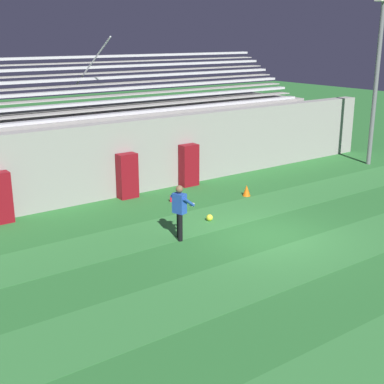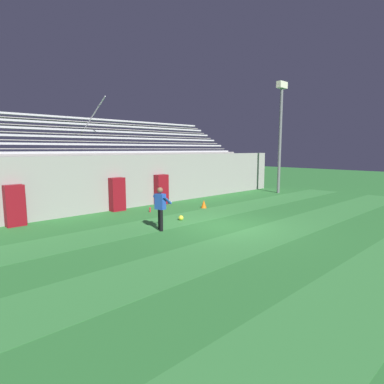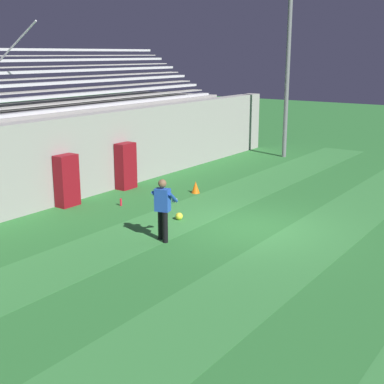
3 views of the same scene
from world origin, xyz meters
TOP-DOWN VIEW (x-y plane):
  - ground_plane at (0.00, 0.00)m, footprint 80.00×80.00m
  - turf_stripe_mid at (0.00, -1.87)m, footprint 28.00×2.07m
  - turf_stripe_far at (0.00, 2.26)m, footprint 28.00×2.07m
  - back_wall at (0.00, 6.50)m, footprint 24.00×0.60m
  - padding_pillar_gate_left at (-1.41, 5.95)m, footprint 0.73×0.44m
  - padding_pillar_gate_right at (1.41, 5.95)m, footprint 0.73×0.44m
  - bleacher_stand at (-0.00, 9.19)m, footprint 18.00×4.75m
  - floodlight_pole at (10.43, 3.96)m, footprint 0.90×0.36m
  - goalkeeper at (-2.25, 1.36)m, footprint 0.62×0.67m
  - soccer_ball at (-0.54, 2.10)m, footprint 0.22×0.22m
  - traffic_cone at (2.32, 3.49)m, footprint 0.30×0.30m
  - water_bottle at (-0.42, 4.55)m, footprint 0.07×0.07m

SIDE VIEW (x-z plane):
  - ground_plane at x=0.00m, z-range 0.00..0.00m
  - turf_stripe_mid at x=0.00m, z-range 0.00..0.01m
  - turf_stripe_far at x=0.00m, z-range 0.00..0.01m
  - soccer_ball at x=-0.54m, z-range 0.00..0.22m
  - water_bottle at x=-0.42m, z-range 0.00..0.24m
  - traffic_cone at x=2.32m, z-range 0.00..0.42m
  - padding_pillar_gate_left at x=-1.41m, z-range 0.00..1.68m
  - padding_pillar_gate_right at x=1.41m, z-range 0.00..1.68m
  - goalkeeper at x=-2.25m, z-range 0.12..1.79m
  - back_wall at x=0.00m, z-range 0.00..2.80m
  - bleacher_stand at x=0.00m, z-range -1.40..4.42m
  - floodlight_pole at x=10.43m, z-range 1.05..8.73m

